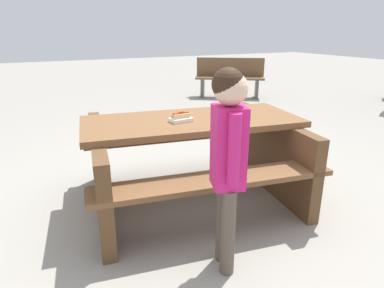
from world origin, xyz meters
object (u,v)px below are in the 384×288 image
park_bench_near (230,77)px  hotdog_tray (181,118)px  soda_bottle (235,105)px  child_in_coat (228,148)px  picnic_table (192,153)px

park_bench_near → hotdog_tray: bearing=52.8°
soda_bottle → child_in_coat: 0.93m
picnic_table → hotdog_tray: hotdog_tray is taller
picnic_table → child_in_coat: (0.22, 0.91, 0.37)m
picnic_table → hotdog_tray: size_ratio=10.53×
hotdog_tray → child_in_coat: 0.87m
hotdog_tray → soda_bottle: bearing=165.6°
picnic_table → soda_bottle: (-0.32, 0.16, 0.42)m
hotdog_tray → child_in_coat: size_ratio=0.15×
soda_bottle → park_bench_near: 4.87m
child_in_coat → soda_bottle: bearing=-125.9°
picnic_table → hotdog_tray: 0.36m
picnic_table → park_bench_near: bearing=-126.4°
picnic_table → child_in_coat: bearing=76.4°
hotdog_tray → park_bench_near: (-3.03, -3.99, -0.33)m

